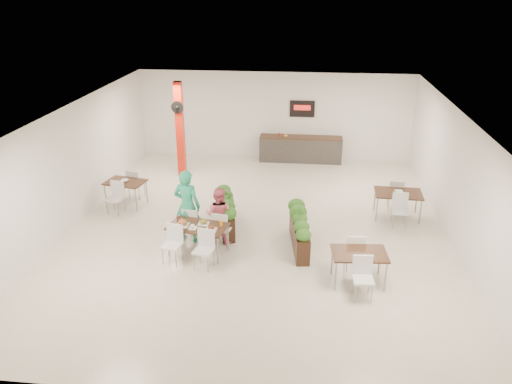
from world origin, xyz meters
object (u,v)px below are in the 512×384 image
at_px(side_table_a, 125,185).
at_px(side_table_b, 398,196).
at_px(service_counter, 301,148).
at_px(planter_left, 226,209).
at_px(diner_woman, 219,215).
at_px(diner_man, 187,206).
at_px(red_column, 180,129).
at_px(main_table, 197,230).
at_px(planter_right, 299,229).
at_px(side_table_c, 359,258).

height_order(side_table_a, side_table_b, same).
distance_m(service_counter, planter_left, 5.92).
xyz_separation_m(diner_woman, side_table_b, (4.71, 1.96, -0.10)).
relative_size(service_counter, side_table_a, 1.80).
bearing_deg(diner_man, side_table_b, -148.59).
height_order(red_column, diner_woman, red_column).
distance_m(main_table, side_table_a, 3.77).
relative_size(planter_right, side_table_b, 1.23).
bearing_deg(diner_woman, red_column, -53.53).
relative_size(planter_left, side_table_c, 1.21).
bearing_deg(planter_right, red_column, 131.57).
relative_size(planter_left, side_table_a, 1.20).
height_order(diner_woman, side_table_c, diner_woman).
bearing_deg(service_counter, diner_woman, -106.27).
relative_size(planter_right, side_table_c, 1.22).
bearing_deg(diner_man, planter_left, -123.04).
xyz_separation_m(red_column, planter_right, (4.14, -4.67, -1.14)).
xyz_separation_m(planter_right, side_table_a, (-5.17, 2.01, 0.12)).
bearing_deg(main_table, red_column, 107.94).
distance_m(red_column, planter_left, 4.47).
bearing_deg(red_column, side_table_b, -21.16).
bearing_deg(side_table_a, main_table, -32.61).
xyz_separation_m(service_counter, side_table_a, (-5.03, -4.52, 0.13)).
relative_size(planter_right, side_table_a, 1.20).
distance_m(red_column, planter_right, 6.34).
xyz_separation_m(planter_left, side_table_a, (-3.17, 1.11, 0.10)).
xyz_separation_m(red_column, service_counter, (4.00, 1.86, -1.15)).
height_order(service_counter, side_table_a, service_counter).
bearing_deg(diner_man, service_counter, -100.75).
distance_m(diner_woman, side_table_a, 3.70).
bearing_deg(diner_man, planter_right, -169.57).
relative_size(diner_woman, planter_right, 0.74).
height_order(main_table, planter_left, planter_left).
distance_m(planter_left, side_table_a, 3.36).
relative_size(main_table, planter_left, 0.92).
bearing_deg(side_table_b, side_table_c, -109.03).
bearing_deg(side_table_c, planter_left, 139.80).
distance_m(planter_left, side_table_b, 4.81).
bearing_deg(side_table_c, side_table_b, 64.40).
bearing_deg(side_table_c, planter_right, 127.38).
bearing_deg(diner_woman, side_table_b, -145.58).
bearing_deg(diner_man, diner_woman, -168.18).
xyz_separation_m(red_column, side_table_b, (6.82, -2.64, -1.01)).
xyz_separation_m(service_counter, planter_right, (0.14, -6.53, 0.01)).
relative_size(side_table_b, side_table_c, 0.99).
bearing_deg(side_table_b, service_counter, 124.12).
height_order(planter_left, side_table_b, planter_left).
distance_m(main_table, diner_man, 0.82).
bearing_deg(side_table_b, diner_man, -158.37).
bearing_deg(service_counter, planter_left, -108.23).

